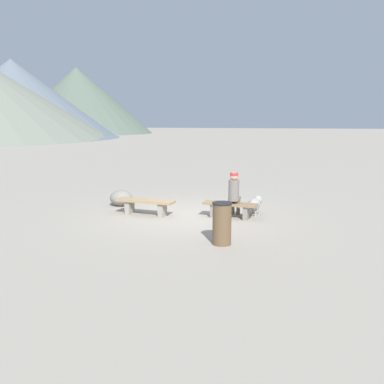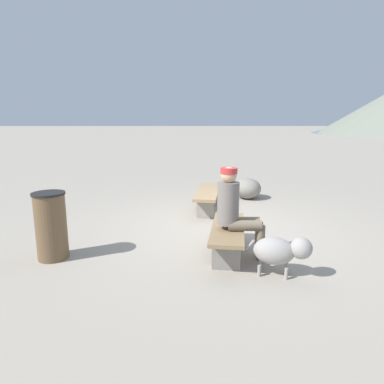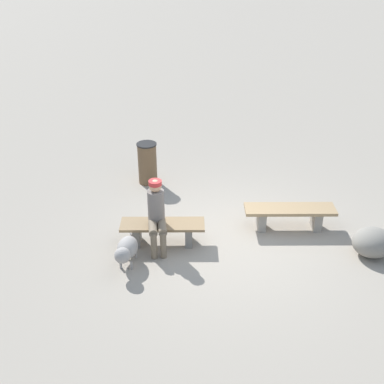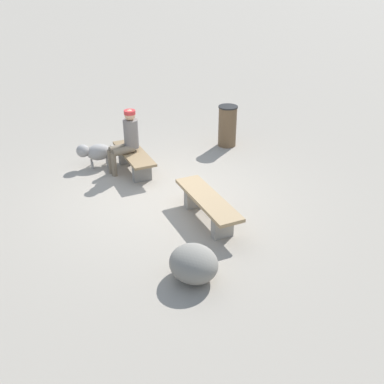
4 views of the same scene
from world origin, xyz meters
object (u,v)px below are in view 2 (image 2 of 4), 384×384
Objects in this scene: bench_left at (208,197)px; dog at (280,250)px; trash_bin at (51,226)px; boulder at (247,188)px; bench_right at (228,235)px; seated_person at (235,208)px.

dog is (3.12, 0.70, 0.02)m from bench_left.
trash_bin is (2.52, -2.35, 0.16)m from bench_left.
trash_bin reaches higher than dog.
dog is 1.09× the size of boulder.
dog is at bearing 21.50° from bench_left.
bench_right is at bearing 91.83° from trash_bin.
bench_left is at bearing -173.04° from seated_person.
bench_left is at bearing 119.23° from dog.
bench_right is 1.21× the size of seated_person.
seated_person reaches higher than boulder.
seated_person is at bearing 147.08° from dog.
trash_bin reaches higher than bench_left.
boulder is (-3.68, 3.41, -0.22)m from trash_bin.
boulder is (-3.71, 0.84, -0.48)m from seated_person.
trash_bin is 1.31× the size of boulder.
dog is 3.11m from trash_bin.
bench_left is at bearing -168.19° from bench_right.
bench_right is 1.99× the size of dog.
boulder is (-3.60, 0.93, -0.04)m from bench_right.
bench_right is at bearing -14.48° from boulder.
dog is at bearing -4.75° from boulder.
bench_left is 3.20m from dog.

